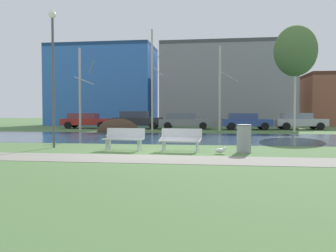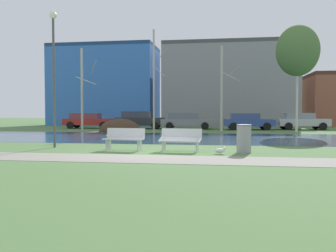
{
  "view_description": "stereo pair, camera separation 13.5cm",
  "coord_description": "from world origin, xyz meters",
  "views": [
    {
      "loc": [
        2.55,
        -12.95,
        1.51
      ],
      "look_at": [
        0.62,
        0.73,
        0.96
      ],
      "focal_mm": 37.94,
      "sensor_mm": 36.0,
      "label": 1
    },
    {
      "loc": [
        2.68,
        -12.93,
        1.51
      ],
      "look_at": [
        0.62,
        0.73,
        0.96
      ],
      "focal_mm": 37.94,
      "sensor_mm": 36.0,
      "label": 2
    }
  ],
  "objects": [
    {
      "name": "ground_plane",
      "position": [
        0.0,
        10.0,
        0.0
      ],
      "size": [
        120.0,
        120.0,
        0.0
      ],
      "primitive_type": "plane",
      "color": "#4C703D"
    },
    {
      "name": "paved_path_strip",
      "position": [
        0.0,
        -1.82,
        0.01
      ],
      "size": [
        60.0,
        2.02,
        0.01
      ],
      "primitive_type": "cube",
      "color": "gray",
      "rests_on": "ground"
    },
    {
      "name": "river_band",
      "position": [
        0.0,
        7.74,
        0.0
      ],
      "size": [
        80.0,
        8.95,
        0.01
      ],
      "primitive_type": "cube",
      "color": "#284256",
      "rests_on": "ground"
    },
    {
      "name": "soil_mound",
      "position": [
        -5.03,
        13.44,
        0.0
      ],
      "size": [
        3.22,
        2.91,
        2.02
      ],
      "primitive_type": "ellipsoid",
      "color": "#423021",
      "rests_on": "ground"
    },
    {
      "name": "bench_left",
      "position": [
        -1.11,
        0.58,
        0.47
      ],
      "size": [
        1.65,
        0.73,
        0.87
      ],
      "color": "silver",
      "rests_on": "ground"
    },
    {
      "name": "bench_right",
      "position": [
        1.13,
        0.58,
        0.47
      ],
      "size": [
        1.65,
        0.73,
        0.87
      ],
      "color": "silver",
      "rests_on": "ground"
    },
    {
      "name": "trash_bin",
      "position": [
        3.51,
        0.44,
        0.54
      ],
      "size": [
        0.56,
        0.56,
        1.05
      ],
      "color": "gray",
      "rests_on": "ground"
    },
    {
      "name": "seagull",
      "position": [
        2.64,
        -0.09,
        0.13
      ],
      "size": [
        0.45,
        0.17,
        0.26
      ],
      "color": "white",
      "rests_on": "ground"
    },
    {
      "name": "streetlamp",
      "position": [
        -4.35,
        1.25,
        3.8
      ],
      "size": [
        0.32,
        0.32,
        5.76
      ],
      "color": "#4C4C51",
      "rests_on": "ground"
    },
    {
      "name": "birch_far_left",
      "position": [
        -8.76,
        15.22,
        3.48
      ],
      "size": [
        1.46,
        2.61,
        6.79
      ],
      "color": "#BCB7A8",
      "rests_on": "ground"
    },
    {
      "name": "birch_left",
      "position": [
        -2.51,
        14.22,
        4.01
      ],
      "size": [
        1.2,
        2.01,
        7.89
      ],
      "color": "#BCB7A8",
      "rests_on": "ground"
    },
    {
      "name": "birch_center_left",
      "position": [
        2.73,
        15.24,
        3.4
      ],
      "size": [
        1.54,
        2.76,
        6.66
      ],
      "color": "#BCB7A8",
      "rests_on": "ground"
    },
    {
      "name": "birch_center",
      "position": [
        8.26,
        14.79,
        6.06
      ],
      "size": [
        3.15,
        3.15,
        7.97
      ],
      "color": "beige",
      "rests_on": "ground"
    },
    {
      "name": "parked_van_nearest_red",
      "position": [
        -9.44,
        18.26,
        0.75
      ],
      "size": [
        4.69,
        2.21,
        1.4
      ],
      "color": "maroon",
      "rests_on": "ground"
    },
    {
      "name": "parked_sedan_second_dark",
      "position": [
        -4.63,
        18.17,
        0.82
      ],
      "size": [
        4.44,
        2.14,
        1.57
      ],
      "color": "#282B30",
      "rests_on": "ground"
    },
    {
      "name": "parked_hatch_third_grey",
      "position": [
        -0.39,
        18.18,
        0.75
      ],
      "size": [
        4.7,
        2.31,
        1.42
      ],
      "color": "slate",
      "rests_on": "ground"
    },
    {
      "name": "parked_wagon_fourth_blue",
      "position": [
        4.88,
        17.79,
        0.74
      ],
      "size": [
        4.22,
        2.23,
        1.39
      ],
      "color": "#2D4793",
      "rests_on": "ground"
    },
    {
      "name": "parked_suv_fifth_silver",
      "position": [
        9.45,
        18.7,
        0.76
      ],
      "size": [
        4.29,
        2.25,
        1.42
      ],
      "color": "#B2B5BC",
      "rests_on": "ground"
    },
    {
      "name": "building_blue_store",
      "position": [
        -10.68,
        26.87,
        4.53
      ],
      "size": [
        11.8,
        6.25,
        9.07
      ],
      "color": "#3870C6",
      "rests_on": "ground"
    },
    {
      "name": "building_grey_warehouse",
      "position": [
        3.47,
        27.44,
        4.45
      ],
      "size": [
        13.98,
        8.09,
        8.9
      ],
      "color": "gray",
      "rests_on": "ground"
    }
  ]
}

